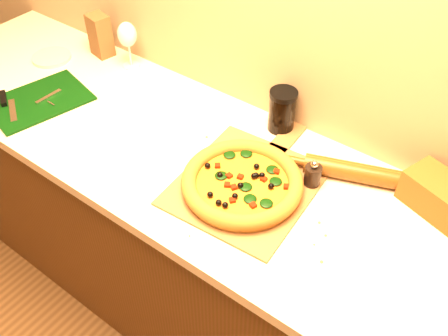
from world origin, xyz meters
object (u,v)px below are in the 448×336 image
wine_glass (127,36)px  side_plate (52,57)px  pepper_grinder (313,175)px  dark_jar (282,110)px  cutting_board (38,101)px  rolling_pin (353,172)px  pizza_peel (249,182)px  pizza (242,183)px

wine_glass → side_plate: (-0.30, -0.16, -0.12)m
pepper_grinder → dark_jar: (-0.22, 0.18, 0.04)m
cutting_board → dark_jar: size_ratio=2.61×
side_plate → pepper_grinder: bearing=0.0°
cutting_board → wine_glass: bearing=89.1°
rolling_pin → cutting_board: bearing=-163.7°
cutting_board → rolling_pin: rolling_pin is taller
wine_glass → dark_jar: size_ratio=1.25×
pizza_peel → cutting_board: 0.86m
rolling_pin → pizza_peel: bearing=-139.8°
pepper_grinder → rolling_pin: size_ratio=0.23×
cutting_board → rolling_pin: bearing=30.2°
pizza_peel → pepper_grinder: pepper_grinder is taller
pizza_peel → pizza: 0.05m
dark_jar → side_plate: (-0.98, -0.18, -0.07)m
pizza_peel → rolling_pin: 0.32m
pizza → pizza_peel: bearing=91.9°
pepper_grinder → dark_jar: 0.28m
dark_jar → pepper_grinder: bearing=-38.7°
side_plate → cutting_board: bearing=-48.6°
cutting_board → side_plate: size_ratio=2.53×
pizza_peel → dark_jar: 0.30m
pizza_peel → pepper_grinder: size_ratio=6.11×
pepper_grinder → side_plate: pepper_grinder is taller
pizza → pepper_grinder: 0.21m
rolling_pin → wine_glass: bearing=176.6°
pepper_grinder → wine_glass: (-0.90, 0.16, 0.09)m
pepper_grinder → side_plate: size_ratio=0.63×
cutting_board → wine_glass: (0.10, 0.38, 0.13)m
wine_glass → dark_jar: (0.69, 0.02, -0.06)m
pepper_grinder → dark_jar: size_ratio=0.65×
cutting_board → side_plate: (-0.20, 0.22, 0.00)m
pizza_peel → cutting_board: cutting_board is taller
pizza_peel → pizza: size_ratio=1.64×
pepper_grinder → wine_glass: 0.92m
pepper_grinder → pizza_peel: bearing=-145.5°
cutting_board → side_plate: 0.30m
cutting_board → rolling_pin: size_ratio=0.94×
pizza_peel → dark_jar: size_ratio=3.95×
pizza_peel → side_plate: bearing=170.3°
pepper_grinder → side_plate: bearing=-180.0°
cutting_board → pepper_grinder: 1.03m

